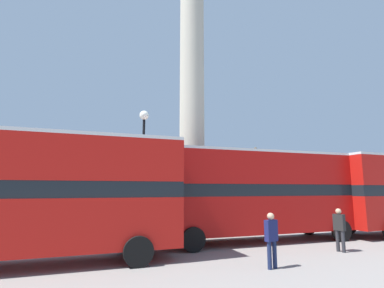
# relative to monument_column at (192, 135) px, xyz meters

# --- Properties ---
(ground_plane) EXTENTS (200.00, 200.00, 0.00)m
(ground_plane) POSITION_rel_monument_column_xyz_m (0.00, 0.00, -5.91)
(ground_plane) COLOR gray
(monument_column) EXTENTS (5.73, 5.73, 20.53)m
(monument_column) POSITION_rel_monument_column_xyz_m (0.00, 0.00, 0.00)
(monument_column) COLOR #ADA593
(monument_column) RESTS_ON ground_plane
(bus_a) EXTENTS (11.20, 3.48, 4.37)m
(bus_a) POSITION_rel_monument_column_xyz_m (1.45, -4.82, -3.50)
(bus_a) COLOR #A80F0C
(bus_a) RESTS_ON ground_plane
(bus_c) EXTENTS (10.65, 3.41, 4.41)m
(bus_c) POSITION_rel_monument_column_xyz_m (-8.69, -5.58, -3.48)
(bus_c) COLOR #B7140F
(bus_c) RESTS_ON ground_plane
(equestrian_statue) EXTENTS (3.76, 3.16, 6.38)m
(equestrian_statue) POSITION_rel_monument_column_xyz_m (9.01, 5.59, -4.00)
(equestrian_statue) COLOR #ADA593
(equestrian_statue) RESTS_ON ground_plane
(street_lamp) EXTENTS (0.50, 0.50, 6.71)m
(street_lamp) POSITION_rel_monument_column_xyz_m (-3.62, -1.77, -1.71)
(street_lamp) COLOR black
(street_lamp) RESTS_ON ground_plane
(pedestrian_near_lamp) EXTENTS (0.49, 0.27, 1.76)m
(pedestrian_near_lamp) POSITION_rel_monument_column_xyz_m (-1.23, -9.04, -4.92)
(pedestrian_near_lamp) COLOR #192347
(pedestrian_near_lamp) RESTS_ON ground_plane
(pedestrian_by_plinth) EXTENTS (0.23, 0.47, 1.73)m
(pedestrian_by_plinth) POSITION_rel_monument_column_xyz_m (3.00, -8.11, -4.94)
(pedestrian_by_plinth) COLOR #28282D
(pedestrian_by_plinth) RESTS_ON ground_plane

